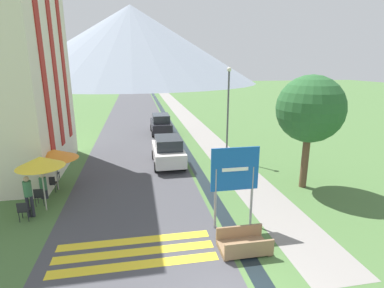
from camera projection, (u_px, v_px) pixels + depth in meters
ground_plane at (163, 135)px, 27.05m from camera, size 160.00×160.00×0.00m
road at (135, 117)px, 36.10m from camera, size 6.40×60.00×0.01m
footpath at (185, 115)px, 37.17m from camera, size 2.20×60.00×0.01m
drainage_channel at (166, 116)px, 36.75m from camera, size 0.60×60.00×0.00m
crosswalk_marking at (135, 252)px, 10.27m from camera, size 5.44×1.84×0.01m
mountain_distant at (132, 45)px, 98.80m from camera, size 82.01×82.01×24.47m
road_sign at (235, 176)px, 11.38m from camera, size 1.88×0.11×3.26m
footbridge at (244, 244)px, 10.33m from camera, size 1.70×1.10×0.65m
parked_car_near at (168, 151)px, 18.98m from camera, size 1.93×4.05×1.82m
parked_car_far at (161, 124)px, 27.35m from camera, size 1.82×4.12×1.82m
cafe_chair_far_left at (54, 173)px, 16.25m from camera, size 0.40×0.40×0.85m
cafe_chair_middle at (52, 183)px, 14.93m from camera, size 0.40×0.40×0.85m
cafe_chair_near_right at (39, 195)px, 13.51m from camera, size 0.40×0.40×0.85m
cafe_chair_nearest at (23, 210)px, 12.19m from camera, size 0.40×0.40×0.85m
cafe_chair_far_right at (51, 174)px, 16.16m from camera, size 0.40×0.40×0.85m
cafe_umbrella_front_yellow at (40, 162)px, 12.65m from camera, size 1.99×1.99×2.48m
cafe_umbrella_middle_orange at (54, 154)px, 14.88m from camera, size 2.30×2.30×2.15m
person_standing_terrace at (28, 194)px, 12.39m from camera, size 0.32×0.32×1.81m
person_seated_near at (43, 185)px, 14.17m from camera, size 0.32×0.32×1.29m
streetlamp at (228, 107)px, 19.41m from camera, size 0.28×0.28×6.04m
tree_by_path at (310, 109)px, 14.70m from camera, size 3.32×3.32×5.77m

